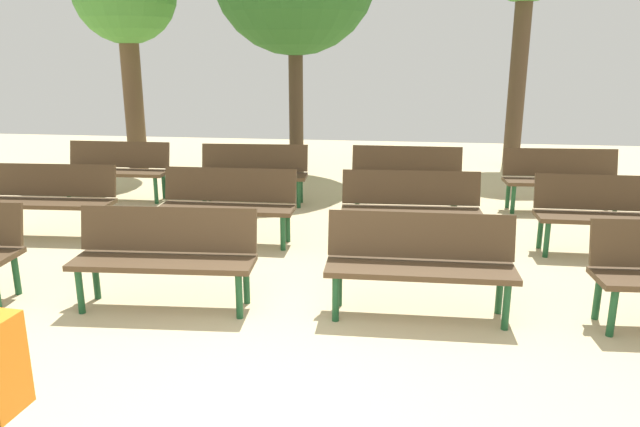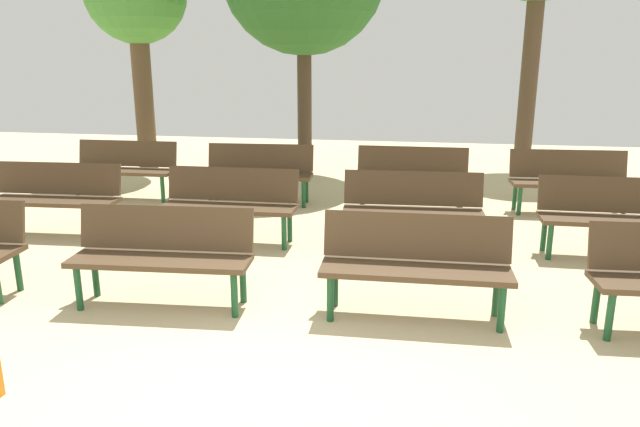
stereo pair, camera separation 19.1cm
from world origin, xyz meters
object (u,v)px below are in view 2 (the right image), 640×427
object	(u,v)px
bench_r0_c2	(416,260)
bench_r1_c3	(615,212)
bench_r2_c0	(125,166)
bench_r1_c2	(413,205)
bench_r2_c3	(569,177)
bench_r2_c1	(259,170)
bench_r2_c2	(412,173)
bench_r0_c1	(163,250)
bench_r1_c0	(56,194)
bench_r1_c1	(230,200)

from	to	relation	value
bench_r0_c2	bench_r1_c3	size ratio (longest dim) A/B	1.00
bench_r2_c0	bench_r1_c3	bearing A→B (deg)	-15.07
bench_r1_c2	bench_r2_c3	world-z (taller)	same
bench_r2_c1	bench_r2_c3	xyz separation A→B (m)	(4.44, 0.18, 0.00)
bench_r1_c3	bench_r2_c0	distance (m)	6.87
bench_r2_c2	bench_r2_c3	xyz separation A→B (m)	(2.18, 0.06, 0.00)
bench_r0_c1	bench_r1_c0	xyz separation A→B (m)	(-2.22, 1.83, 0.00)
bench_r0_c1	bench_r2_c3	world-z (taller)	same
bench_r0_c1	bench_r2_c1	distance (m)	3.76
bench_r1_c1	bench_r0_c2	bearing A→B (deg)	-39.23
bench_r1_c2	bench_r2_c0	distance (m)	4.79
bench_r1_c3	bench_r2_c2	bearing A→B (deg)	140.38
bench_r1_c1	bench_r2_c0	size ratio (longest dim) A/B	1.00
bench_r0_c2	bench_r1_c1	bearing A→B (deg)	140.45
bench_r1_c3	bench_r2_c0	world-z (taller)	same
bench_r0_c1	bench_r0_c2	distance (m)	2.23
bench_r0_c1	bench_r1_c1	bearing A→B (deg)	85.60
bench_r2_c0	bench_r1_c2	bearing A→B (deg)	-22.09
bench_r0_c1	bench_r0_c2	xyz separation A→B (m)	(2.23, 0.12, 0.00)
bench_r1_c3	bench_r2_c0	size ratio (longest dim) A/B	1.00
bench_r2_c3	bench_r1_c0	bearing A→B (deg)	-165.57
bench_r1_c1	bench_r2_c1	world-z (taller)	same
bench_r1_c2	bench_r2_c2	size ratio (longest dim) A/B	1.01
bench_r1_c0	bench_r2_c1	distance (m)	2.84
bench_r0_c2	bench_r1_c0	bearing A→B (deg)	157.93
bench_r1_c3	bench_r0_c1	bearing A→B (deg)	-155.34
bench_r1_c2	bench_r2_c2	xyz separation A→B (m)	(-0.04, 1.87, 0.00)
bench_r0_c2	bench_r2_c3	size ratio (longest dim) A/B	0.99
bench_r0_c2	bench_r1_c0	world-z (taller)	same
bench_r1_c2	bench_r2_c2	bearing A→B (deg)	88.61
bench_r0_c1	bench_r2_c1	size ratio (longest dim) A/B	1.00
bench_r2_c3	bench_r1_c1	bearing A→B (deg)	-157.72
bench_r1_c3	bench_r2_c2	size ratio (longest dim) A/B	1.00
bench_r1_c0	bench_r1_c2	world-z (taller)	same
bench_r0_c2	bench_r1_c0	xyz separation A→B (m)	(-4.45, 1.71, 0.00)
bench_r2_c2	bench_r1_c2	bearing A→B (deg)	-89.08
bench_r1_c2	bench_r2_c2	distance (m)	1.87
bench_r2_c0	bench_r1_c0	bearing A→B (deg)	-88.86
bench_r0_c2	bench_r2_c1	size ratio (longest dim) A/B	0.99
bench_r1_c1	bench_r2_c3	bearing A→B (deg)	25.02
bench_r2_c2	bench_r1_c1	bearing A→B (deg)	-136.82
bench_r0_c2	bench_r2_c1	xyz separation A→B (m)	(-2.36, 3.64, 0.00)
bench_r2_c0	bench_r2_c2	world-z (taller)	same
bench_r1_c3	bench_r2_c2	xyz separation A→B (m)	(-2.24, 1.83, 0.00)
bench_r0_c1	bench_r0_c2	world-z (taller)	same
bench_r2_c0	bench_r2_c1	world-z (taller)	same
bench_r0_c1	bench_r2_c2	xyz separation A→B (m)	(2.13, 3.87, 0.00)
bench_r2_c0	bench_r2_c1	distance (m)	2.15
bench_r2_c0	bench_r0_c2	bearing A→B (deg)	-39.48
bench_r0_c1	bench_r1_c1	world-z (taller)	same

